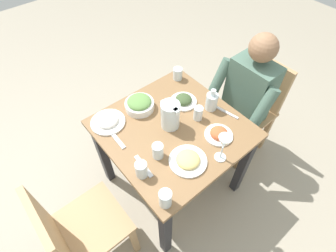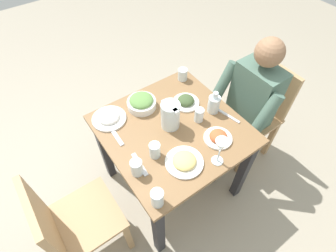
% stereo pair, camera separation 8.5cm
% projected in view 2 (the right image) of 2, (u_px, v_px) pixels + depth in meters
% --- Properties ---
extents(ground_plane, '(8.00, 8.00, 0.00)m').
position_uv_depth(ground_plane, '(172.00, 182.00, 2.26)').
color(ground_plane, '#9E937F').
extents(dining_table, '(0.86, 0.86, 0.74)m').
position_uv_depth(dining_table, '(172.00, 140.00, 1.79)').
color(dining_table, olive).
rests_on(dining_table, ground_plane).
extents(chair_near, '(0.40, 0.40, 0.88)m').
position_uv_depth(chair_near, '(257.00, 109.00, 2.12)').
color(chair_near, tan).
rests_on(chair_near, ground_plane).
extents(chair_far, '(0.40, 0.40, 0.88)m').
position_uv_depth(chair_far, '(71.00, 223.00, 1.54)').
color(chair_far, tan).
rests_on(chair_far, ground_plane).
extents(diner_near, '(0.48, 0.53, 1.18)m').
position_uv_depth(diner_near, '(244.00, 107.00, 1.94)').
color(diner_near, '#4C6B5B').
rests_on(diner_near, ground_plane).
extents(water_pitcher, '(0.16, 0.12, 0.19)m').
position_uv_depth(water_pitcher, '(171.00, 115.00, 1.63)').
color(water_pitcher, silver).
rests_on(water_pitcher, dining_table).
extents(salad_bowl, '(0.20, 0.20, 0.09)m').
position_uv_depth(salad_bowl, '(142.00, 102.00, 1.77)').
color(salad_bowl, white).
rests_on(salad_bowl, dining_table).
extents(plate_fries, '(0.22, 0.22, 0.05)m').
position_uv_depth(plate_fries, '(184.00, 161.00, 1.51)').
color(plate_fries, white).
rests_on(plate_fries, dining_table).
extents(plate_rice_curry, '(0.18, 0.18, 0.06)m').
position_uv_depth(plate_rice_curry, '(218.00, 137.00, 1.62)').
color(plate_rice_curry, white).
rests_on(plate_rice_curry, dining_table).
extents(plate_dolmas, '(0.19, 0.19, 0.06)m').
position_uv_depth(plate_dolmas, '(186.00, 101.00, 1.81)').
color(plate_dolmas, white).
rests_on(plate_dolmas, dining_table).
extents(plate_yoghurt, '(0.23, 0.23, 0.05)m').
position_uv_depth(plate_yoghurt, '(109.00, 118.00, 1.72)').
color(plate_yoghurt, white).
rests_on(plate_yoghurt, dining_table).
extents(water_glass_far_right, '(0.07, 0.07, 0.10)m').
position_uv_depth(water_glass_far_right, '(155.00, 150.00, 1.52)').
color(water_glass_far_right, silver).
rests_on(water_glass_far_right, dining_table).
extents(water_glass_near_right, '(0.06, 0.06, 0.10)m').
position_uv_depth(water_glass_near_right, '(199.00, 115.00, 1.69)').
color(water_glass_near_right, silver).
rests_on(water_glass_near_right, dining_table).
extents(water_glass_near_left, '(0.07, 0.07, 0.11)m').
position_uv_depth(water_glass_near_left, '(137.00, 167.00, 1.44)').
color(water_glass_near_left, silver).
rests_on(water_glass_near_left, dining_table).
extents(water_glass_far_left, '(0.07, 0.07, 0.09)m').
position_uv_depth(water_glass_far_left, '(183.00, 74.00, 1.95)').
color(water_glass_far_left, silver).
rests_on(water_glass_far_left, dining_table).
extents(water_glass_center, '(0.07, 0.07, 0.11)m').
position_uv_depth(water_glass_center, '(157.00, 198.00, 1.33)').
color(water_glass_center, silver).
rests_on(water_glass_center, dining_table).
extents(wine_glass, '(0.08, 0.08, 0.20)m').
position_uv_depth(wine_glass, '(221.00, 147.00, 1.42)').
color(wine_glass, silver).
rests_on(wine_glass, dining_table).
extents(oil_carafe, '(0.08, 0.08, 0.16)m').
position_uv_depth(oil_carafe, '(214.00, 105.00, 1.74)').
color(oil_carafe, silver).
rests_on(oil_carafe, dining_table).
extents(fork_near, '(0.17, 0.03, 0.01)m').
position_uv_depth(fork_near, '(116.00, 136.00, 1.64)').
color(fork_near, silver).
rests_on(fork_near, dining_table).
extents(knife_near, '(0.18, 0.06, 0.01)m').
position_uv_depth(knife_near, '(228.00, 115.00, 1.75)').
color(knife_near, silver).
rests_on(knife_near, dining_table).
extents(fork_far, '(0.17, 0.04, 0.01)m').
position_uv_depth(fork_far, '(140.00, 164.00, 1.51)').
color(fork_far, silver).
rests_on(fork_far, dining_table).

